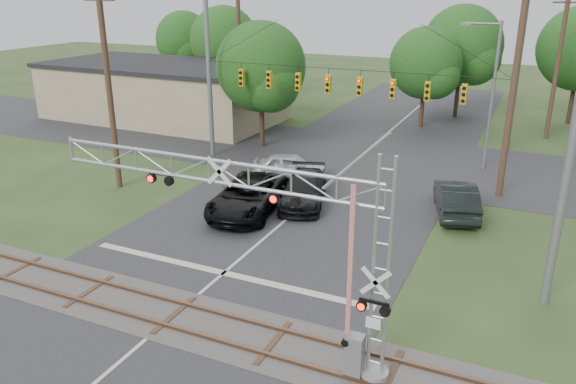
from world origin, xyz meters
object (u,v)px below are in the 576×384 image
at_px(car_dark, 303,190).
at_px(streetlight, 490,89).
at_px(pickup_black, 248,196).
at_px(crossing_gantry, 272,227).
at_px(commercial_building, 163,91).
at_px(sedan_silver, 290,166).
at_px(traffic_signal_span, 358,84).

xyz_separation_m(car_dark, streetlight, (8.08, 10.45, 4.38)).
xyz_separation_m(pickup_black, streetlight, (10.25, 12.79, 4.30)).
height_order(crossing_gantry, commercial_building, crossing_gantry).
bearing_deg(sedan_silver, streetlight, -72.56).
bearing_deg(crossing_gantry, sedan_silver, 112.55).
xyz_separation_m(car_dark, commercial_building, (-19.53, 14.14, 1.63)).
height_order(car_dark, sedan_silver, car_dark).
relative_size(pickup_black, streetlight, 0.69).
relative_size(pickup_black, sedan_silver, 1.43).
bearing_deg(car_dark, pickup_black, -149.24).
bearing_deg(car_dark, commercial_building, 127.70).
xyz_separation_m(crossing_gantry, sedan_silver, (-6.74, 16.24, -3.68)).
bearing_deg(pickup_black, crossing_gantry, -66.77).
relative_size(crossing_gantry, car_dark, 2.10).
xyz_separation_m(car_dark, sedan_silver, (-2.44, 3.67, -0.04)).
xyz_separation_m(pickup_black, sedan_silver, (-0.27, 6.01, -0.12)).
relative_size(crossing_gantry, pickup_black, 1.82).
bearing_deg(sedan_silver, pickup_black, 167.26).
distance_m(sedan_silver, commercial_building, 20.11).
relative_size(traffic_signal_span, pickup_black, 3.02).
bearing_deg(crossing_gantry, streetlight, 80.68).
xyz_separation_m(traffic_signal_span, streetlight, (7.09, 4.66, -0.53)).
bearing_deg(car_dark, traffic_signal_span, 63.94).
distance_m(car_dark, sedan_silver, 4.41).
distance_m(crossing_gantry, traffic_signal_span, 18.70).
xyz_separation_m(traffic_signal_span, commercial_building, (-20.51, 8.35, -3.28)).
distance_m(traffic_signal_span, commercial_building, 22.39).
distance_m(traffic_signal_span, car_dark, 7.65).
bearing_deg(sedan_silver, car_dark, -161.69).
distance_m(traffic_signal_span, streetlight, 8.50).
distance_m(crossing_gantry, pickup_black, 12.62).
height_order(car_dark, commercial_building, commercial_building).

